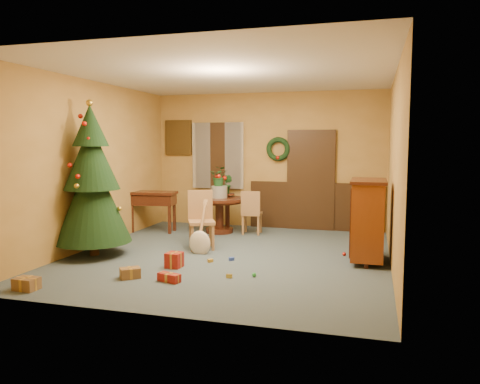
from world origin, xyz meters
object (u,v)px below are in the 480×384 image
(sideboard, at_px, (368,218))
(writing_desk, at_px, (153,202))
(chair_near, at_px, (201,217))
(dining_table, at_px, (219,208))
(christmas_tree, at_px, (92,182))

(sideboard, bearing_deg, writing_desk, 162.70)
(chair_near, height_order, writing_desk, chair_near)
(dining_table, xyz_separation_m, writing_desk, (-1.34, -0.30, 0.13))
(chair_near, bearing_deg, writing_desk, 142.52)
(christmas_tree, relative_size, writing_desk, 2.54)
(dining_table, xyz_separation_m, chair_near, (0.14, -1.43, 0.04))
(dining_table, distance_m, chair_near, 1.44)
(christmas_tree, height_order, writing_desk, christmas_tree)
(dining_table, distance_m, sideboard, 3.37)
(chair_near, relative_size, christmas_tree, 0.40)
(chair_near, xyz_separation_m, sideboard, (2.80, -0.20, 0.14))
(christmas_tree, xyz_separation_m, writing_desk, (0.02, 2.12, -0.57))
(dining_table, height_order, writing_desk, writing_desk)
(chair_near, height_order, christmas_tree, christmas_tree)
(chair_near, distance_m, sideboard, 2.82)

